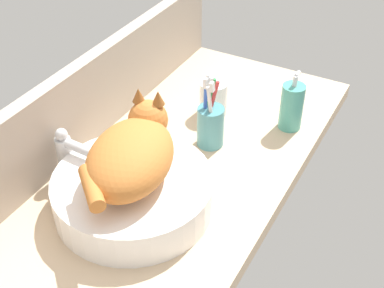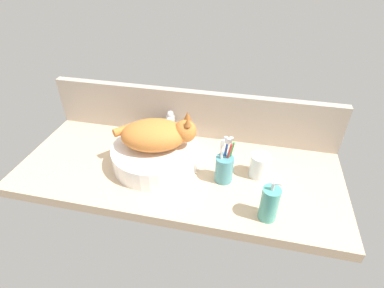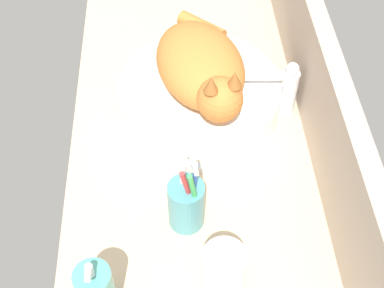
{
  "view_description": "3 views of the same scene",
  "coord_description": "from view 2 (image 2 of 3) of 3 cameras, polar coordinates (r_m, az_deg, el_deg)",
  "views": [
    {
      "loc": [
        -77.03,
        -50.08,
        81.74
      ],
      "look_at": [
        5.75,
        -4.97,
        9.05
      ],
      "focal_mm": 50.0,
      "sensor_mm": 36.0,
      "label": 1
    },
    {
      "loc": [
        25.26,
        -87.79,
        76.81
      ],
      "look_at": [
        5.45,
        0.58,
        11.86
      ],
      "focal_mm": 28.0,
      "sensor_mm": 36.0,
      "label": 2
    },
    {
      "loc": [
        71.23,
        -5.15,
        85.63
      ],
      "look_at": [
        6.17,
        -1.5,
        7.39
      ],
      "focal_mm": 50.0,
      "sensor_mm": 36.0,
      "label": 3
    }
  ],
  "objects": [
    {
      "name": "water_glass",
      "position": [
        1.16,
        12.69,
        -4.28
      ],
      "size": [
        7.34,
        7.34,
        9.29
      ],
      "color": "white",
      "rests_on": "ground_plane"
    },
    {
      "name": "faucet",
      "position": [
        1.32,
        -4.24,
        3.65
      ],
      "size": [
        3.6,
        11.84,
        13.6
      ],
      "color": "silver",
      "rests_on": "ground_plane"
    },
    {
      "name": "sink_basin",
      "position": [
        1.2,
        -6.93,
        -2.04
      ],
      "size": [
        34.24,
        34.24,
        7.98
      ],
      "primitive_type": "cylinder",
      "color": "white",
      "rests_on": "ground_plane"
    },
    {
      "name": "cat",
      "position": [
        1.14,
        -6.59,
        1.87
      ],
      "size": [
        31.99,
        22.63,
        14.0
      ],
      "color": "#CC7533",
      "rests_on": "sink_basin"
    },
    {
      "name": "backsplash_panel",
      "position": [
        1.33,
        -0.03,
        5.83
      ],
      "size": [
        126.35,
        3.6,
        21.58
      ],
      "primitive_type": "cube",
      "color": "#AD9E8E",
      "rests_on": "ground_plane"
    },
    {
      "name": "soap_dispenser",
      "position": [
        1.0,
        14.53,
        -10.92
      ],
      "size": [
        5.91,
        5.91,
        15.7
      ],
      "color": "teal",
      "rests_on": "ground_plane"
    },
    {
      "name": "ground_plane",
      "position": [
        1.21,
        -2.6,
        -5.18
      ],
      "size": [
        126.35,
        52.8,
        4.0
      ],
      "primitive_type": "cube",
      "color": "#D1B28E"
    },
    {
      "name": "toothbrush_cup",
      "position": [
        1.11,
        6.17,
        -4.49
      ],
      "size": [
        6.63,
        6.63,
        18.72
      ],
      "color": "teal",
      "rests_on": "ground_plane"
    }
  ]
}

